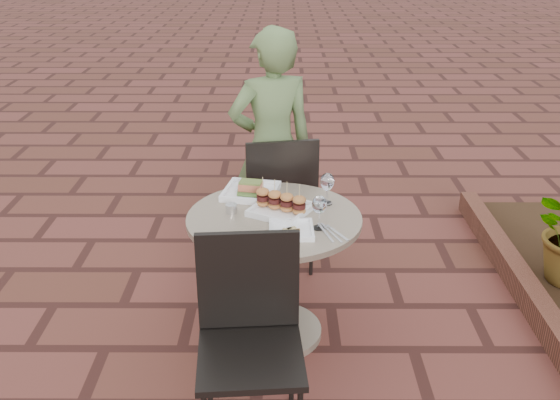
{
  "coord_description": "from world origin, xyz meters",
  "views": [
    {
      "loc": [
        0.13,
        -2.74,
        2.11
      ],
      "look_at": [
        0.11,
        0.14,
        0.82
      ],
      "focal_mm": 40.0,
      "sensor_mm": 36.0,
      "label": 1
    }
  ],
  "objects_px": {
    "diner": "(272,148)",
    "plate_sliders": "(281,205)",
    "plate_salmon": "(251,191)",
    "chair_far": "(280,194)",
    "plate_tuna": "(291,230)",
    "cafe_table": "(274,258)",
    "chair_near": "(250,324)"
  },
  "relations": [
    {
      "from": "cafe_table",
      "to": "diner",
      "type": "relative_size",
      "value": 0.58
    },
    {
      "from": "diner",
      "to": "plate_sliders",
      "type": "bearing_deg",
      "value": 75.01
    },
    {
      "from": "chair_far",
      "to": "cafe_table",
      "type": "bearing_deg",
      "value": 77.8
    },
    {
      "from": "cafe_table",
      "to": "plate_sliders",
      "type": "distance_m",
      "value": 0.29
    },
    {
      "from": "plate_sliders",
      "to": "plate_salmon",
      "type": "bearing_deg",
      "value": 125.82
    },
    {
      "from": "chair_near",
      "to": "plate_tuna",
      "type": "distance_m",
      "value": 0.56
    },
    {
      "from": "chair_far",
      "to": "diner",
      "type": "xyz_separation_m",
      "value": [
        -0.05,
        0.23,
        0.22
      ]
    },
    {
      "from": "diner",
      "to": "plate_salmon",
      "type": "distance_m",
      "value": 0.67
    },
    {
      "from": "plate_sliders",
      "to": "chair_far",
      "type": "bearing_deg",
      "value": 90.84
    },
    {
      "from": "cafe_table",
      "to": "chair_far",
      "type": "distance_m",
      "value": 0.7
    },
    {
      "from": "plate_salmon",
      "to": "chair_far",
      "type": "bearing_deg",
      "value": 69.71
    },
    {
      "from": "diner",
      "to": "plate_sliders",
      "type": "xyz_separation_m",
      "value": [
        0.06,
        -0.89,
        -0.0
      ]
    },
    {
      "from": "cafe_table",
      "to": "diner",
      "type": "distance_m",
      "value": 0.98
    },
    {
      "from": "plate_salmon",
      "to": "plate_tuna",
      "type": "xyz_separation_m",
      "value": [
        0.22,
        -0.46,
        -0.01
      ]
    },
    {
      "from": "chair_near",
      "to": "plate_tuna",
      "type": "height_order",
      "value": "chair_near"
    },
    {
      "from": "diner",
      "to": "plate_sliders",
      "type": "distance_m",
      "value": 0.89
    },
    {
      "from": "chair_near",
      "to": "plate_sliders",
      "type": "distance_m",
      "value": 0.77
    },
    {
      "from": "diner",
      "to": "plate_salmon",
      "type": "bearing_deg",
      "value": 61.99
    },
    {
      "from": "chair_far",
      "to": "plate_sliders",
      "type": "xyz_separation_m",
      "value": [
        0.01,
        -0.65,
        0.22
      ]
    },
    {
      "from": "chair_near",
      "to": "diner",
      "type": "height_order",
      "value": "diner"
    },
    {
      "from": "cafe_table",
      "to": "diner",
      "type": "bearing_deg",
      "value": 91.72
    },
    {
      "from": "cafe_table",
      "to": "plate_sliders",
      "type": "relative_size",
      "value": 2.44
    },
    {
      "from": "cafe_table",
      "to": "plate_tuna",
      "type": "xyz_separation_m",
      "value": [
        0.08,
        -0.18,
        0.26
      ]
    },
    {
      "from": "plate_salmon",
      "to": "plate_sliders",
      "type": "height_order",
      "value": "plate_sliders"
    },
    {
      "from": "cafe_table",
      "to": "plate_salmon",
      "type": "relative_size",
      "value": 2.68
    },
    {
      "from": "chair_far",
      "to": "plate_salmon",
      "type": "height_order",
      "value": "chair_far"
    },
    {
      "from": "chair_near",
      "to": "plate_salmon",
      "type": "bearing_deg",
      "value": 87.8
    },
    {
      "from": "chair_far",
      "to": "diner",
      "type": "height_order",
      "value": "diner"
    },
    {
      "from": "plate_tuna",
      "to": "diner",
      "type": "bearing_deg",
      "value": 95.78
    },
    {
      "from": "cafe_table",
      "to": "diner",
      "type": "height_order",
      "value": "diner"
    },
    {
      "from": "plate_salmon",
      "to": "plate_sliders",
      "type": "bearing_deg",
      "value": -54.18
    },
    {
      "from": "plate_sliders",
      "to": "chair_near",
      "type": "bearing_deg",
      "value": -100.14
    }
  ]
}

